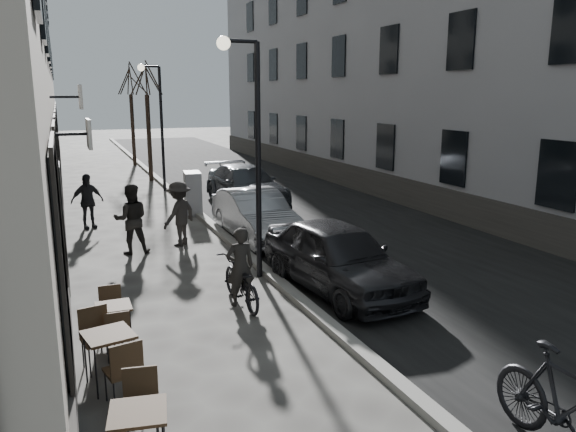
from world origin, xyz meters
TOP-DOWN VIEW (x-y plane):
  - ground at (0.00, 0.00)m, footprint 120.00×120.00m
  - road at (3.85, 16.00)m, footprint 7.30×60.00m
  - kerb at (0.20, 16.00)m, footprint 0.25×60.00m
  - streetlamp_near at (-0.17, 6.00)m, footprint 0.90×0.28m
  - streetlamp_far at (-0.17, 18.00)m, footprint 0.90×0.28m
  - tree_near at (-0.10, 21.00)m, footprint 2.40×2.40m
  - tree_far at (-0.10, 27.00)m, footprint 2.40×2.40m
  - bistro_set_b at (-3.47, 2.28)m, footprint 0.75×1.60m
  - bistro_set_c at (-3.29, 3.61)m, footprint 0.55×1.34m
  - utility_cabinet at (0.10, 13.06)m, footprint 0.63×1.00m
  - bicycle at (-0.89, 4.52)m, footprint 0.70×1.80m
  - cyclist_rider at (-0.89, 4.52)m, footprint 0.57×0.39m
  - pedestrian_near at (-2.37, 8.94)m, footprint 0.92×0.74m
  - pedestrian_mid at (-1.10, 9.26)m, footprint 1.27×1.21m
  - pedestrian_far at (-3.27, 12.20)m, footprint 1.04×0.66m
  - car_near at (1.20, 4.55)m, footprint 2.12×4.37m
  - car_mid at (1.00, 9.21)m, footprint 1.48×4.11m
  - car_far at (2.30, 14.12)m, footprint 2.27×4.87m
  - moped at (1.07, -1.24)m, footprint 0.67×2.07m

SIDE VIEW (x-z plane):
  - ground at x=0.00m, z-range 0.00..0.00m
  - road at x=3.85m, z-range 0.00..0.00m
  - kerb at x=0.20m, z-range 0.00..0.12m
  - bistro_set_c at x=-3.29m, z-range 0.01..0.81m
  - bicycle at x=-0.89m, z-range 0.00..0.93m
  - bistro_set_b at x=-3.47m, z-range 0.01..0.93m
  - moped at x=1.07m, z-range 0.00..1.23m
  - car_mid at x=1.00m, z-range 0.00..1.35m
  - car_far at x=2.30m, z-range 0.00..1.37m
  - utility_cabinet at x=0.10m, z-range 0.00..1.42m
  - car_near at x=1.20m, z-range 0.00..1.44m
  - cyclist_rider at x=-0.89m, z-range 0.00..1.52m
  - pedestrian_far at x=-3.27m, z-range 0.00..1.65m
  - pedestrian_mid at x=-1.10m, z-range 0.00..1.73m
  - pedestrian_near at x=-2.37m, z-range 0.00..1.77m
  - streetlamp_near at x=-0.17m, z-range 0.62..5.71m
  - streetlamp_far at x=-0.17m, z-range 0.62..5.71m
  - tree_near at x=-0.10m, z-range 1.81..7.51m
  - tree_far at x=-0.10m, z-range 1.81..7.51m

